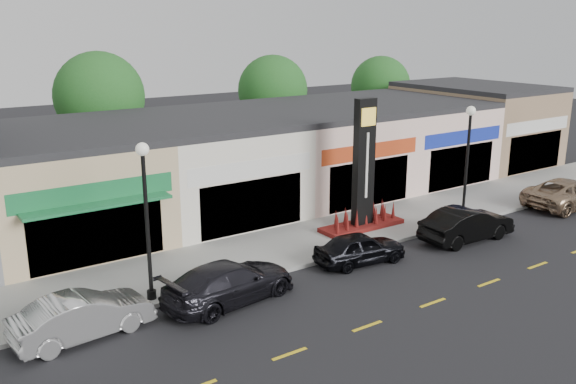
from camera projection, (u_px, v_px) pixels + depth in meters
The scene contains 19 objects.
ground at pixel (374, 274), 23.42m from camera, with size 120.00×120.00×0.00m, color black.
sidewalk at pixel (308, 241), 26.86m from camera, with size 52.00×4.30×0.15m, color gray.
curb at pixel (340, 256), 25.07m from camera, with size 52.00×0.20×0.15m, color gray.
shop_beige at pixel (62, 183), 27.30m from camera, with size 7.00×10.85×4.80m.
shop_cream at pixel (202, 164), 31.10m from camera, with size 7.00×10.01×4.80m.
shop_pink_w at pixel (312, 149), 34.90m from camera, with size 7.00×10.01×4.80m.
shop_pink_e at pixel (401, 136), 38.70m from camera, with size 7.00×10.01×4.80m.
shop_tan at pixel (474, 123), 42.43m from camera, with size 7.00×10.01×5.30m.
tree_rear_west at pixel (100, 97), 35.39m from camera, with size 5.20×5.20×7.83m.
tree_rear_mid at pixel (273, 90), 41.99m from camera, with size 4.80×4.80×7.29m.
tree_rear_east at pixel (380, 86), 47.48m from camera, with size 4.60×4.60×6.94m.
lamp_west_near at pixel (146, 206), 20.14m from camera, with size 0.44×0.44×5.47m.
lamp_east_near at pixel (468, 151), 28.82m from camera, with size 0.44×0.44×5.47m.
pylon_sign at pixel (363, 183), 27.78m from camera, with size 4.20×1.30×6.00m.
car_white_van at pixel (83, 316), 18.57m from camera, with size 4.26×1.48×1.40m, color silver.
car_dark_sedan at pixel (229, 282), 20.95m from camera, with size 4.96×2.01×1.44m, color black.
car_black_sedan at pixel (360, 248), 24.35m from camera, with size 3.79×1.53×1.29m, color black.
car_black_conv at pixel (467, 224), 26.91m from camera, with size 4.55×1.59×1.50m, color black.
car_gold_suv at pixel (569, 193), 31.92m from camera, with size 5.39×2.48×1.50m, color #9E8164.
Camera 1 is at (-14.97, -16.09, 9.30)m, focal length 38.00 mm.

